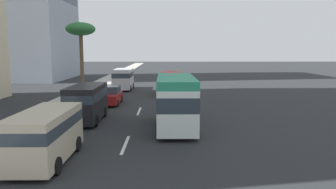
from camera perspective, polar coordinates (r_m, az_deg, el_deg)
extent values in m
plane|color=#26282B|center=(36.02, -3.90, 0.31)|extent=(198.00, 198.00, 0.00)
cube|color=#B2ADA3|center=(37.09, -14.93, 0.40)|extent=(162.00, 3.19, 0.15)
cube|color=silver|center=(16.55, -7.78, -9.03)|extent=(3.20, 0.16, 0.01)
cube|color=silver|center=(25.25, -5.28, -3.03)|extent=(3.20, 0.16, 0.01)
cube|color=silver|center=(39.11, -8.15, 2.88)|extent=(4.88, 2.10, 2.35)
cube|color=#2D3842|center=(39.07, -8.16, 3.64)|extent=(4.89, 2.10, 0.56)
cylinder|color=black|center=(37.65, -6.90, 1.16)|extent=(0.72, 0.24, 0.72)
cylinder|color=black|center=(37.92, -9.90, 1.15)|extent=(0.72, 0.24, 0.72)
cylinder|color=black|center=(40.55, -6.45, 1.66)|extent=(0.72, 0.24, 0.72)
cylinder|color=black|center=(40.80, -9.24, 1.64)|extent=(0.72, 0.24, 0.72)
cube|color=silver|center=(19.46, 1.44, -1.88)|extent=(6.46, 2.26, 2.52)
cube|color=#268C66|center=(19.26, 1.45, 2.52)|extent=(6.46, 2.26, 0.48)
cube|color=#28333D|center=(19.39, 1.44, -0.48)|extent=(6.47, 2.26, 0.84)
cylinder|color=black|center=(21.49, -1.62, -3.83)|extent=(0.84, 0.26, 0.84)
cylinder|color=black|center=(21.57, 4.10, -3.81)|extent=(0.84, 0.26, 0.84)
cylinder|color=black|center=(17.85, -1.82, -6.31)|extent=(0.84, 0.26, 0.84)
cylinder|color=black|center=(17.93, 5.10, -6.27)|extent=(0.84, 0.26, 0.84)
cube|color=#A51E1E|center=(34.58, 0.60, 2.21)|extent=(4.96, 1.92, 2.24)
cube|color=#2D3842|center=(34.53, 0.61, 3.02)|extent=(4.97, 1.92, 0.54)
cylinder|color=black|center=(36.16, -0.89, 0.93)|extent=(0.72, 0.24, 0.72)
cylinder|color=black|center=(36.20, 1.99, 0.94)|extent=(0.72, 0.24, 0.72)
cylinder|color=black|center=(33.21, -0.91, 0.30)|extent=(0.72, 0.24, 0.72)
cylinder|color=black|center=(33.25, 2.23, 0.30)|extent=(0.72, 0.24, 0.72)
cube|color=beige|center=(14.68, -21.41, -6.81)|extent=(4.87, 1.96, 2.05)
cube|color=#2D3842|center=(14.57, -21.50, -5.09)|extent=(4.88, 1.96, 0.49)
cylinder|color=black|center=(13.31, -19.64, -12.14)|extent=(0.72, 0.24, 0.72)
cylinder|color=black|center=(14.01, -27.00, -11.53)|extent=(0.72, 0.24, 0.72)
cylinder|color=black|center=(15.96, -16.22, -8.60)|extent=(0.72, 0.24, 0.72)
cylinder|color=black|center=(16.55, -22.50, -8.31)|extent=(0.72, 0.24, 0.72)
cube|color=black|center=(22.06, -14.56, -1.34)|extent=(4.94, 1.92, 2.29)
cube|color=#2D3842|center=(21.99, -14.60, -0.05)|extent=(4.95, 1.92, 0.55)
cylinder|color=black|center=(20.62, -12.98, -4.72)|extent=(0.72, 0.24, 0.72)
cylinder|color=black|center=(21.09, -17.83, -4.62)|extent=(0.72, 0.24, 0.72)
cylinder|color=black|center=(23.47, -11.45, -3.12)|extent=(0.72, 0.24, 0.72)
cylinder|color=black|center=(23.87, -15.75, -3.08)|extent=(0.72, 0.24, 0.72)
cube|color=#A51E1E|center=(28.87, -10.52, -0.57)|extent=(4.15, 1.78, 0.81)
cube|color=#38424C|center=(28.97, -10.49, 0.93)|extent=(2.28, 1.64, 0.66)
cylinder|color=black|center=(27.53, -9.28, -1.51)|extent=(0.64, 0.22, 0.64)
cylinder|color=black|center=(27.82, -12.62, -1.50)|extent=(0.64, 0.22, 0.64)
cylinder|color=black|center=(30.04, -8.55, -0.70)|extent=(0.64, 0.22, 0.64)
cylinder|color=black|center=(30.31, -11.62, -0.69)|extent=(0.64, 0.22, 0.64)
cylinder|color=brown|center=(35.06, -15.40, 5.38)|extent=(0.39, 0.39, 6.47)
ellipsoid|color=#2D7238|center=(35.10, -15.63, 11.42)|extent=(3.10, 3.10, 1.40)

